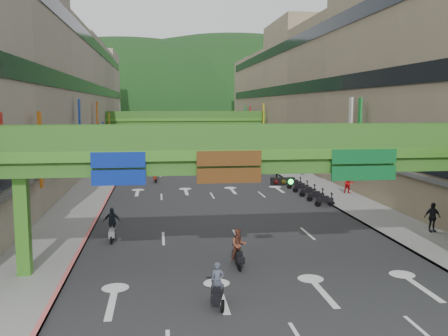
{
  "coord_description": "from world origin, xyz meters",
  "views": [
    {
      "loc": [
        -4.73,
        -17.6,
        8.0
      ],
      "look_at": [
        0.0,
        18.0,
        3.5
      ],
      "focal_mm": 40.0,
      "sensor_mm": 36.0,
      "label": 1
    }
  ],
  "objects_px": {
    "scooter_rider_near": "(217,287)",
    "car_silver": "(152,165)",
    "car_yellow": "(219,150)",
    "pedestrian_red": "(349,185)",
    "overpass_near": "(278,165)",
    "scooter_rider_mid": "(239,248)"
  },
  "relations": [
    {
      "from": "car_silver",
      "to": "car_yellow",
      "type": "xyz_separation_m",
      "value": [
        10.63,
        19.6,
        -0.03
      ]
    },
    {
      "from": "overpass_near",
      "to": "car_silver",
      "type": "relative_size",
      "value": 6.05
    },
    {
      "from": "car_silver",
      "to": "pedestrian_red",
      "type": "distance_m",
      "value": 25.7
    },
    {
      "from": "car_yellow",
      "to": "overpass_near",
      "type": "bearing_deg",
      "value": -86.58
    },
    {
      "from": "overpass_near",
      "to": "pedestrian_red",
      "type": "bearing_deg",
      "value": 59.83
    },
    {
      "from": "scooter_rider_near",
      "to": "pedestrian_red",
      "type": "bearing_deg",
      "value": 57.94
    },
    {
      "from": "car_yellow",
      "to": "pedestrian_red",
      "type": "distance_m",
      "value": 38.92
    },
    {
      "from": "car_yellow",
      "to": "pedestrian_red",
      "type": "bearing_deg",
      "value": -71.97
    },
    {
      "from": "scooter_rider_mid",
      "to": "overpass_near",
      "type": "bearing_deg",
      "value": -20.59
    },
    {
      "from": "overpass_near",
      "to": "scooter_rider_mid",
      "type": "bearing_deg",
      "value": 159.41
    },
    {
      "from": "car_yellow",
      "to": "pedestrian_red",
      "type": "xyz_separation_m",
      "value": [
        7.03,
        -38.28,
        0.18
      ]
    },
    {
      "from": "overpass_near",
      "to": "scooter_rider_near",
      "type": "xyz_separation_m",
      "value": [
        -3.41,
        -4.04,
        -4.37
      ]
    },
    {
      "from": "overpass_near",
      "to": "scooter_rider_near",
      "type": "distance_m",
      "value": 6.86
    },
    {
      "from": "scooter_rider_near",
      "to": "scooter_rider_mid",
      "type": "xyz_separation_m",
      "value": [
        1.62,
        4.71,
        0.18
      ]
    },
    {
      "from": "pedestrian_red",
      "to": "scooter_rider_mid",
      "type": "bearing_deg",
      "value": -122.23
    },
    {
      "from": "scooter_rider_near",
      "to": "car_silver",
      "type": "xyz_separation_m",
      "value": [
        -2.99,
        42.1,
        -0.07
      ]
    },
    {
      "from": "scooter_rider_mid",
      "to": "pedestrian_red",
      "type": "height_order",
      "value": "scooter_rider_mid"
    },
    {
      "from": "scooter_rider_near",
      "to": "car_silver",
      "type": "height_order",
      "value": "scooter_rider_near"
    },
    {
      "from": "scooter_rider_near",
      "to": "scooter_rider_mid",
      "type": "bearing_deg",
      "value": 71.08
    },
    {
      "from": "overpass_near",
      "to": "car_silver",
      "type": "height_order",
      "value": "overpass_near"
    },
    {
      "from": "overpass_near",
      "to": "pedestrian_red",
      "type": "relative_size",
      "value": 15.39
    },
    {
      "from": "scooter_rider_mid",
      "to": "car_yellow",
      "type": "bearing_deg",
      "value": 83.96
    }
  ]
}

